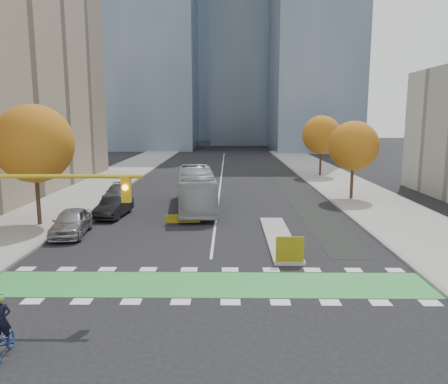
{
  "coord_description": "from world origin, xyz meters",
  "views": [
    {
      "loc": [
        0.91,
        -16.92,
        7.29
      ],
      "look_at": [
        0.65,
        8.4,
        3.0
      ],
      "focal_mm": 35.0,
      "sensor_mm": 36.0,
      "label": 1
    }
  ],
  "objects_px": {
    "cyclist": "(3,337)",
    "parked_car_c": "(118,193)",
    "bus": "(196,189)",
    "parked_car_b": "(114,207)",
    "parked_car_a": "(71,222)",
    "hazard_board": "(290,249)",
    "tree_east_near": "(354,146)",
    "tree_west": "(34,144)",
    "tree_east_far": "(321,135)"
  },
  "relations": [
    {
      "from": "cyclist",
      "to": "parked_car_c",
      "type": "relative_size",
      "value": 0.42
    },
    {
      "from": "bus",
      "to": "parked_car_b",
      "type": "bearing_deg",
      "value": -158.36
    },
    {
      "from": "cyclist",
      "to": "parked_car_a",
      "type": "distance_m",
      "value": 14.68
    },
    {
      "from": "hazard_board",
      "to": "parked_car_b",
      "type": "bearing_deg",
      "value": 137.27
    },
    {
      "from": "tree_east_near",
      "to": "parked_car_a",
      "type": "xyz_separation_m",
      "value": [
        -21.0,
        -12.25,
        -4.04
      ]
    },
    {
      "from": "tree_west",
      "to": "parked_car_b",
      "type": "relative_size",
      "value": 1.76
    },
    {
      "from": "hazard_board",
      "to": "parked_car_c",
      "type": "height_order",
      "value": "hazard_board"
    },
    {
      "from": "tree_west",
      "to": "tree_east_far",
      "type": "relative_size",
      "value": 1.08
    },
    {
      "from": "tree_west",
      "to": "cyclist",
      "type": "xyz_separation_m",
      "value": [
        6.03,
        -16.6,
        -4.93
      ]
    },
    {
      "from": "tree_east_near",
      "to": "tree_east_far",
      "type": "bearing_deg",
      "value": 88.21
    },
    {
      "from": "tree_west",
      "to": "tree_east_near",
      "type": "height_order",
      "value": "tree_west"
    },
    {
      "from": "tree_east_near",
      "to": "parked_car_a",
      "type": "relative_size",
      "value": 1.45
    },
    {
      "from": "tree_west",
      "to": "bus",
      "type": "bearing_deg",
      "value": 30.41
    },
    {
      "from": "bus",
      "to": "cyclist",
      "type": "bearing_deg",
      "value": -106.28
    },
    {
      "from": "tree_west",
      "to": "parked_car_b",
      "type": "height_order",
      "value": "tree_west"
    },
    {
      "from": "tree_east_far",
      "to": "parked_car_a",
      "type": "height_order",
      "value": "tree_east_far"
    },
    {
      "from": "hazard_board",
      "to": "cyclist",
      "type": "height_order",
      "value": "cyclist"
    },
    {
      "from": "tree_east_near",
      "to": "parked_car_b",
      "type": "distance_m",
      "value": 21.28
    },
    {
      "from": "parked_car_b",
      "to": "cyclist",
      "type": "bearing_deg",
      "value": -79.91
    },
    {
      "from": "tree_east_far",
      "to": "parked_car_b",
      "type": "bearing_deg",
      "value": -131.2
    },
    {
      "from": "hazard_board",
      "to": "parked_car_a",
      "type": "distance_m",
      "value": 14.14
    },
    {
      "from": "tree_west",
      "to": "tree_east_far",
      "type": "xyz_separation_m",
      "value": [
        24.5,
        26.0,
        -0.38
      ]
    },
    {
      "from": "parked_car_c",
      "to": "hazard_board",
      "type": "bearing_deg",
      "value": -55.25
    },
    {
      "from": "tree_east_near",
      "to": "parked_car_b",
      "type": "height_order",
      "value": "tree_east_near"
    },
    {
      "from": "bus",
      "to": "parked_car_c",
      "type": "relative_size",
      "value": 2.39
    },
    {
      "from": "tree_east_near",
      "to": "cyclist",
      "type": "relative_size",
      "value": 3.45
    },
    {
      "from": "hazard_board",
      "to": "tree_east_far",
      "type": "xyz_separation_m",
      "value": [
        8.5,
        33.8,
        4.44
      ]
    },
    {
      "from": "parked_car_a",
      "to": "parked_car_c",
      "type": "height_order",
      "value": "parked_car_a"
    },
    {
      "from": "parked_car_a",
      "to": "parked_car_c",
      "type": "bearing_deg",
      "value": 84.23
    },
    {
      "from": "bus",
      "to": "parked_car_b",
      "type": "relative_size",
      "value": 2.51
    },
    {
      "from": "parked_car_a",
      "to": "bus",
      "type": "bearing_deg",
      "value": 42.88
    },
    {
      "from": "cyclist",
      "to": "tree_east_far",
      "type": "bearing_deg",
      "value": 58.12
    },
    {
      "from": "parked_car_a",
      "to": "tree_west",
      "type": "bearing_deg",
      "value": 137.4
    },
    {
      "from": "tree_east_far",
      "to": "parked_car_b",
      "type": "height_order",
      "value": "tree_east_far"
    },
    {
      "from": "parked_car_c",
      "to": "tree_east_near",
      "type": "bearing_deg",
      "value": -0.65
    },
    {
      "from": "hazard_board",
      "to": "parked_car_a",
      "type": "height_order",
      "value": "parked_car_a"
    },
    {
      "from": "parked_car_a",
      "to": "hazard_board",
      "type": "bearing_deg",
      "value": -28.9
    },
    {
      "from": "tree_east_far",
      "to": "parked_car_b",
      "type": "relative_size",
      "value": 1.64
    },
    {
      "from": "tree_east_near",
      "to": "bus",
      "type": "distance_m",
      "value": 14.63
    },
    {
      "from": "parked_car_c",
      "to": "tree_west",
      "type": "bearing_deg",
      "value": -110.15
    },
    {
      "from": "hazard_board",
      "to": "tree_east_near",
      "type": "height_order",
      "value": "tree_east_near"
    },
    {
      "from": "bus",
      "to": "tree_west",
      "type": "bearing_deg",
      "value": -155.21
    },
    {
      "from": "hazard_board",
      "to": "tree_east_near",
      "type": "bearing_deg",
      "value": 65.8
    },
    {
      "from": "parked_car_b",
      "to": "parked_car_c",
      "type": "relative_size",
      "value": 0.95
    },
    {
      "from": "tree_east_far",
      "to": "cyclist",
      "type": "height_order",
      "value": "tree_east_far"
    },
    {
      "from": "hazard_board",
      "to": "parked_car_c",
      "type": "bearing_deg",
      "value": 127.14
    },
    {
      "from": "tree_east_far",
      "to": "parked_car_a",
      "type": "xyz_separation_m",
      "value": [
        -21.5,
        -28.25,
        -4.41
      ]
    },
    {
      "from": "cyclist",
      "to": "parked_car_c",
      "type": "distance_m",
      "value": 26.14
    },
    {
      "from": "parked_car_b",
      "to": "parked_car_c",
      "type": "distance_m",
      "value": 6.53
    },
    {
      "from": "tree_east_near",
      "to": "tree_east_far",
      "type": "relative_size",
      "value": 0.92
    }
  ]
}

